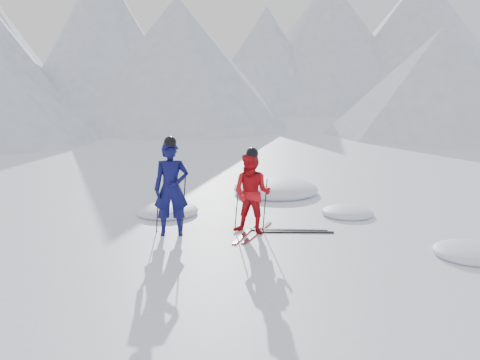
{
  "coord_description": "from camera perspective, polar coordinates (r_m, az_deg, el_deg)",
  "views": [
    {
      "loc": [
        -2.75,
        -10.32,
        3.19
      ],
      "look_at": [
        -1.84,
        0.5,
        1.1
      ],
      "focal_mm": 38.0,
      "sensor_mm": 36.0,
      "label": 1
    }
  ],
  "objects": [
    {
      "name": "snow_lumps",
      "position": [
        13.78,
        4.62,
        -2.53
      ],
      "size": [
        7.3,
        7.68,
        0.54
      ],
      "color": "white",
      "rests_on": "ground"
    },
    {
      "name": "pole_red_left",
      "position": [
        11.05,
        -0.34,
        -2.75
      ],
      "size": [
        0.12,
        0.09,
        1.16
      ],
      "primitive_type": "cylinder",
      "rotation": [
        0.06,
        0.08,
        0.0
      ],
      "color": "black",
      "rests_on": "ground"
    },
    {
      "name": "ground",
      "position": [
        11.15,
        9.75,
        -5.9
      ],
      "size": [
        160.0,
        160.0,
        0.0
      ],
      "primitive_type": "plane",
      "color": "white",
      "rests_on": "ground"
    },
    {
      "name": "pole_blue_left",
      "position": [
        10.98,
        -9.2,
        -2.55
      ],
      "size": [
        0.13,
        0.09,
        1.33
      ],
      "primitive_type": "cylinder",
      "rotation": [
        0.05,
        0.08,
        0.0
      ],
      "color": "black",
      "rests_on": "ground"
    },
    {
      "name": "ski_loose_a",
      "position": [
        11.2,
        5.45,
        -5.62
      ],
      "size": [
        1.69,
        0.35,
        0.03
      ],
      "primitive_type": "cube",
      "rotation": [
        0.0,
        0.0,
        1.42
      ],
      "color": "black",
      "rests_on": "ground"
    },
    {
      "name": "pole_red_right",
      "position": [
        11.01,
        2.82,
        -2.81
      ],
      "size": [
        0.12,
        0.08,
        1.16
      ],
      "primitive_type": "cylinder",
      "rotation": [
        -0.05,
        0.08,
        0.0
      ],
      "color": "black",
      "rests_on": "ground"
    },
    {
      "name": "ski_worn_left",
      "position": [
        10.97,
        0.71,
        -5.93
      ],
      "size": [
        0.73,
        1.61,
        0.03
      ],
      "primitive_type": "cube",
      "rotation": [
        0.0,
        0.0,
        -0.39
      ],
      "color": "black",
      "rests_on": "ground"
    },
    {
      "name": "ski_loose_b",
      "position": [
        11.08,
        6.1,
        -5.82
      ],
      "size": [
        1.7,
        0.29,
        0.03
      ],
      "primitive_type": "cube",
      "rotation": [
        0.0,
        0.0,
        1.45
      ],
      "color": "black",
      "rests_on": "ground"
    },
    {
      "name": "skier_red",
      "position": [
        10.77,
        1.36,
        -1.53
      ],
      "size": [
        1.05,
        0.95,
        1.75
      ],
      "primitive_type": "imported",
      "rotation": [
        0.0,
        0.0,
        -0.42
      ],
      "color": "red",
      "rests_on": "ground"
    },
    {
      "name": "ski_worn_right",
      "position": [
        11.0,
        1.96,
        -5.89
      ],
      "size": [
        0.84,
        1.56,
        0.03
      ],
      "primitive_type": "cube",
      "rotation": [
        0.0,
        0.0,
        -0.46
      ],
      "color": "black",
      "rests_on": "ground"
    },
    {
      "name": "mountain_range",
      "position": [
        46.54,
        5.9,
        15.2
      ],
      "size": [
        106.15,
        62.94,
        15.53
      ],
      "color": "#B2BCD1",
      "rests_on": "ground"
    },
    {
      "name": "pole_blue_right",
      "position": [
        11.04,
        -6.32,
        -2.39
      ],
      "size": [
        0.13,
        0.08,
        1.33
      ],
      "primitive_type": "cylinder",
      "rotation": [
        -0.04,
        0.08,
        0.0
      ],
      "color": "black",
      "rests_on": "ground"
    },
    {
      "name": "skier_blue",
      "position": [
        10.74,
        -7.72,
        -0.99
      ],
      "size": [
        0.73,
        0.49,
        2.0
      ],
      "primitive_type": "imported",
      "rotation": [
        0.0,
        0.0,
        0.01
      ],
      "color": "#0B0D45",
      "rests_on": "ground"
    }
  ]
}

